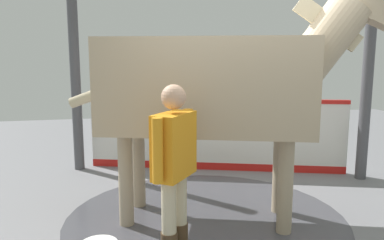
% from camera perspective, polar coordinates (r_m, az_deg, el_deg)
% --- Properties ---
extents(ground_plane, '(16.00, 16.00, 0.02)m').
position_cam_1_polar(ground_plane, '(4.42, 5.26, -15.36)').
color(ground_plane, gray).
extents(wet_patch, '(3.20, 3.20, 0.00)m').
position_cam_1_polar(wet_patch, '(4.59, 2.01, -14.18)').
color(wet_patch, '#4C4C54').
rests_on(wet_patch, ground).
extents(barrier_wall, '(1.43, 3.94, 1.17)m').
position_cam_1_polar(barrier_wall, '(6.29, 3.46, -2.52)').
color(barrier_wall, white).
rests_on(barrier_wall, ground).
extents(roof_post_near, '(0.16, 0.16, 2.89)m').
position_cam_1_polar(roof_post_near, '(6.24, 24.43, 4.90)').
color(roof_post_near, '#4C4C51').
rests_on(roof_post_near, ground).
extents(roof_post_far, '(0.16, 0.16, 2.89)m').
position_cam_1_polar(roof_post_far, '(6.47, -16.82, 5.47)').
color(roof_post_far, '#4C4C51').
rests_on(roof_post_far, ground).
extents(horse, '(1.68, 3.47, 2.64)m').
position_cam_1_polar(horse, '(4.22, 3.72, 5.29)').
color(horse, tan).
rests_on(horse, ground).
extents(handler, '(0.54, 0.46, 1.60)m').
position_cam_1_polar(handler, '(3.39, -2.65, -6.40)').
color(handler, '#47331E').
rests_on(handler, ground).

